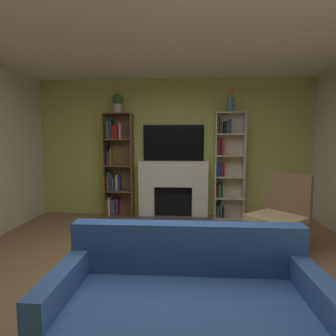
% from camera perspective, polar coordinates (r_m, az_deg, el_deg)
% --- Properties ---
extents(ground_plane, '(6.84, 6.84, 0.00)m').
position_cam_1_polar(ground_plane, '(2.92, -1.60, -25.04)').
color(ground_plane, '#8E6D49').
extents(wall_back_accent, '(5.50, 0.06, 2.71)m').
position_cam_1_polar(wall_back_accent, '(5.38, 1.21, 4.21)').
color(wall_back_accent, '#B5BD5E').
rests_on(wall_back_accent, ground_plane).
extents(fireplace, '(1.44, 0.54, 1.10)m').
position_cam_1_polar(fireplace, '(5.31, 1.11, -4.11)').
color(fireplace, white).
rests_on(fireplace, ground_plane).
extents(tv, '(1.18, 0.06, 0.70)m').
position_cam_1_polar(tv, '(5.32, 1.18, 5.30)').
color(tv, black).
rests_on(tv, fireplace).
extents(bookshelf_left, '(0.55, 0.30, 2.03)m').
position_cam_1_polar(bookshelf_left, '(5.43, -10.88, 0.40)').
color(bookshelf_left, brown).
rests_on(bookshelf_left, ground_plane).
extents(bookshelf_right, '(0.55, 0.31, 2.03)m').
position_cam_1_polar(bookshelf_right, '(5.31, 12.08, 0.67)').
color(bookshelf_right, beige).
rests_on(bookshelf_right, ground_plane).
extents(potted_plant, '(0.21, 0.21, 0.37)m').
position_cam_1_polar(potted_plant, '(5.41, -10.59, 13.56)').
color(potted_plant, silver).
rests_on(potted_plant, bookshelf_left).
extents(vase_with_flowers, '(0.13, 0.13, 0.44)m').
position_cam_1_polar(vase_with_flowers, '(5.31, 13.07, 13.11)').
color(vase_with_flowers, slate).
rests_on(vase_with_flowers, bookshelf_right).
extents(couch, '(1.87, 0.88, 0.83)m').
position_cam_1_polar(couch, '(2.18, 3.95, -28.11)').
color(couch, '#2F5493').
rests_on(couch, ground_plane).
extents(armchair, '(0.87, 0.87, 1.06)m').
position_cam_1_polar(armchair, '(3.95, 22.73, -8.76)').
color(armchair, brown).
rests_on(armchair, ground_plane).
extents(coffee_table, '(0.90, 0.47, 0.39)m').
position_cam_1_polar(coffee_table, '(2.81, 3.90, -18.53)').
color(coffee_table, brown).
rests_on(coffee_table, ground_plane).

